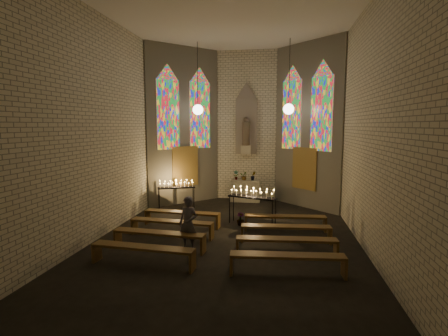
{
  "coord_description": "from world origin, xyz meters",
  "views": [
    {
      "loc": [
        1.56,
        -10.57,
        3.55
      ],
      "look_at": [
        -0.28,
        0.97,
        2.11
      ],
      "focal_mm": 28.0,
      "sensor_mm": 36.0,
      "label": 1
    }
  ],
  "objects_px": {
    "visitor": "(188,223)",
    "votive_stand_right": "(252,194)",
    "aisle_flower_pot": "(240,219)",
    "votive_stand_left": "(176,185)",
    "altar": "(245,191)"
  },
  "relations": [
    {
      "from": "visitor",
      "to": "votive_stand_right",
      "type": "bearing_deg",
      "value": 75.12
    },
    {
      "from": "votive_stand_right",
      "to": "visitor",
      "type": "distance_m",
      "value": 3.25
    },
    {
      "from": "aisle_flower_pot",
      "to": "visitor",
      "type": "bearing_deg",
      "value": -114.18
    },
    {
      "from": "aisle_flower_pot",
      "to": "votive_stand_left",
      "type": "height_order",
      "value": "votive_stand_left"
    },
    {
      "from": "aisle_flower_pot",
      "to": "votive_stand_right",
      "type": "bearing_deg",
      "value": 20.05
    },
    {
      "from": "altar",
      "to": "votive_stand_left",
      "type": "height_order",
      "value": "votive_stand_left"
    },
    {
      "from": "aisle_flower_pot",
      "to": "visitor",
      "type": "height_order",
      "value": "visitor"
    },
    {
      "from": "aisle_flower_pot",
      "to": "votive_stand_left",
      "type": "distance_m",
      "value": 3.75
    },
    {
      "from": "aisle_flower_pot",
      "to": "votive_stand_left",
      "type": "xyz_separation_m",
      "value": [
        -2.99,
        2.12,
        0.76
      ]
    },
    {
      "from": "votive_stand_right",
      "to": "aisle_flower_pot",
      "type": "bearing_deg",
      "value": -141.57
    },
    {
      "from": "votive_stand_left",
      "to": "visitor",
      "type": "height_order",
      "value": "visitor"
    },
    {
      "from": "votive_stand_left",
      "to": "visitor",
      "type": "relative_size",
      "value": 1.03
    },
    {
      "from": "votive_stand_right",
      "to": "altar",
      "type": "bearing_deg",
      "value": 117.86
    },
    {
      "from": "altar",
      "to": "votive_stand_right",
      "type": "relative_size",
      "value": 0.78
    },
    {
      "from": "altar",
      "to": "votive_stand_right",
      "type": "distance_m",
      "value": 3.93
    }
  ]
}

